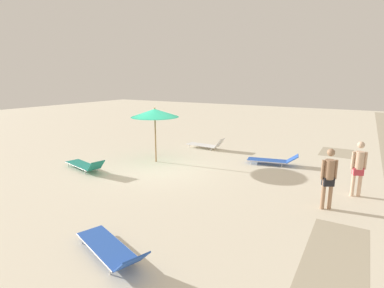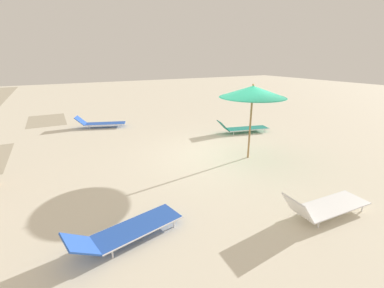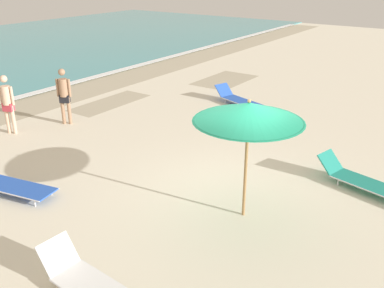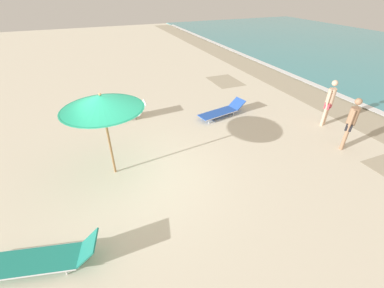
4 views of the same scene
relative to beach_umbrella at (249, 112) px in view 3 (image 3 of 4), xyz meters
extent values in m
cube|color=beige|center=(0.43, 0.52, -2.25)|extent=(60.00, 60.00, 0.16)
cube|color=#B3A68B|center=(3.93, 7.66, -2.17)|extent=(3.17, 1.23, 0.00)
cube|color=#B3A68B|center=(9.22, 5.93, -2.17)|extent=(3.07, 1.79, 0.00)
cylinder|color=#9E7547|center=(0.00, 0.00, -1.08)|extent=(0.06, 0.06, 2.18)
cone|color=#1E936B|center=(0.00, 0.00, 0.01)|extent=(2.08, 2.08, 0.35)
cylinder|color=#166E50|center=(0.00, 0.00, -0.16)|extent=(2.02, 2.02, 0.01)
sphere|color=#9E7547|center=(0.00, 0.00, 0.22)|extent=(0.07, 0.07, 0.07)
cylinder|color=silver|center=(-3.06, 0.53, -2.00)|extent=(0.13, 1.72, 0.03)
cube|color=white|center=(-3.30, 1.56, -1.77)|extent=(0.59, 0.38, 0.47)
cylinder|color=silver|center=(-3.57, 1.23, -2.09)|extent=(0.03, 0.03, 0.16)
cylinder|color=silver|center=(-3.07, 1.20, -2.09)|extent=(0.03, 0.03, 0.16)
cube|color=blue|center=(6.30, 3.43, -2.00)|extent=(1.17, 1.91, 0.03)
cylinder|color=silver|center=(6.02, 3.52, -2.00)|extent=(0.63, 1.72, 0.03)
cylinder|color=silver|center=(6.59, 3.33, -2.00)|extent=(0.63, 1.72, 0.03)
cube|color=blue|center=(6.67, 4.47, -1.81)|extent=(0.68, 0.59, 0.40)
cylinder|color=silver|center=(5.83, 2.84, -2.09)|extent=(0.03, 0.03, 0.16)
cylinder|color=silver|center=(6.31, 2.67, -2.09)|extent=(0.03, 0.03, 0.16)
cylinder|color=silver|center=(6.30, 4.18, -2.09)|extent=(0.03, 0.03, 0.16)
cylinder|color=silver|center=(6.78, 4.01, -2.09)|extent=(0.03, 0.03, 0.16)
cube|color=blue|center=(-2.09, 4.40, -2.00)|extent=(0.93, 1.72, 0.03)
cylinder|color=silver|center=(-2.38, 4.33, -2.00)|extent=(0.37, 1.60, 0.03)
cylinder|color=silver|center=(-1.79, 4.46, -2.00)|extent=(0.37, 1.60, 0.03)
cylinder|color=silver|center=(-2.20, 3.72, -2.09)|extent=(0.03, 0.03, 0.16)
cylinder|color=silver|center=(-1.71, 3.82, -2.09)|extent=(0.03, 0.03, 0.16)
cylinder|color=silver|center=(-1.97, 5.07, -2.09)|extent=(0.03, 0.03, 0.16)
cube|color=#1E8475|center=(2.41, -1.95, -2.00)|extent=(1.02, 1.98, 0.03)
cylinder|color=silver|center=(2.12, -1.88, -2.00)|extent=(0.47, 1.85, 0.03)
cylinder|color=silver|center=(2.70, -2.02, -2.00)|extent=(0.47, 1.85, 0.03)
cube|color=#1E8475|center=(2.67, -0.84, -1.80)|extent=(0.65, 0.53, 0.41)
cylinder|color=silver|center=(2.33, -1.18, -2.09)|extent=(0.03, 0.03, 0.16)
cylinder|color=silver|center=(2.83, -1.29, -2.09)|extent=(0.03, 0.03, 0.16)
cylinder|color=#A37A5B|center=(1.50, 7.26, -1.72)|extent=(0.11, 0.11, 0.90)
cylinder|color=#A37A5B|center=(1.60, 7.09, -1.72)|extent=(0.11, 0.11, 0.90)
cube|color=black|center=(1.55, 7.17, -1.35)|extent=(0.31, 0.35, 0.24)
cylinder|color=#A37A5B|center=(1.55, 7.17, -1.00)|extent=(0.27, 0.27, 0.55)
cylinder|color=#A37A5B|center=(1.46, 7.33, -1.00)|extent=(0.08, 0.08, 0.55)
cylinder|color=#A37A5B|center=(1.65, 7.01, -1.00)|extent=(0.08, 0.08, 0.55)
sphere|color=#A37A5B|center=(1.55, 7.17, -0.51)|extent=(0.21, 0.21, 0.21)
cylinder|color=beige|center=(0.09, 7.77, -1.72)|extent=(0.11, 0.11, 0.90)
cylinder|color=beige|center=(0.02, 7.95, -1.72)|extent=(0.11, 0.11, 0.90)
cube|color=#D13D4C|center=(0.05, 7.86, -1.35)|extent=(0.28, 0.35, 0.24)
cylinder|color=beige|center=(0.05, 7.86, -1.00)|extent=(0.27, 0.27, 0.55)
cylinder|color=beige|center=(0.12, 7.69, -1.00)|extent=(0.08, 0.08, 0.55)
cylinder|color=beige|center=(-0.02, 8.03, -1.00)|extent=(0.08, 0.08, 0.55)
sphere|color=beige|center=(0.05, 7.86, -0.51)|extent=(0.21, 0.21, 0.21)
camera|label=1|loc=(10.33, 7.87, 1.47)|focal=28.00mm
camera|label=2|loc=(-6.14, 5.44, 1.02)|focal=24.00mm
camera|label=3|loc=(-6.67, -3.39, 2.48)|focal=40.00mm
camera|label=4|loc=(6.29, -0.15, 2.53)|focal=24.00mm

